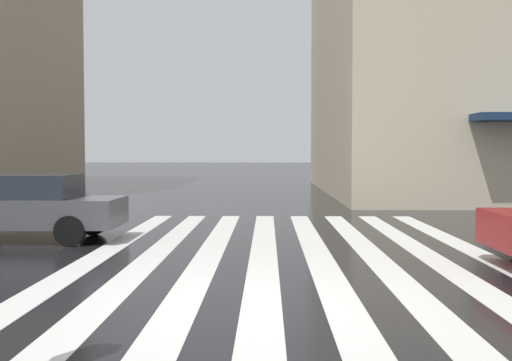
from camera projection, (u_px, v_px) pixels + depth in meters
The scene contains 3 objects.
ground_plane at pixel (244, 305), 7.51m from camera, with size 220.00×220.00×0.00m, color black.
zebra_crossing at pixel (290, 252), 11.49m from camera, with size 13.00×7.50×0.01m.
car_dark_grey at pixel (22, 205), 13.06m from camera, with size 1.85×4.10×1.41m.
Camera 1 is at (-7.42, -0.29, 1.88)m, focal length 42.73 mm.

